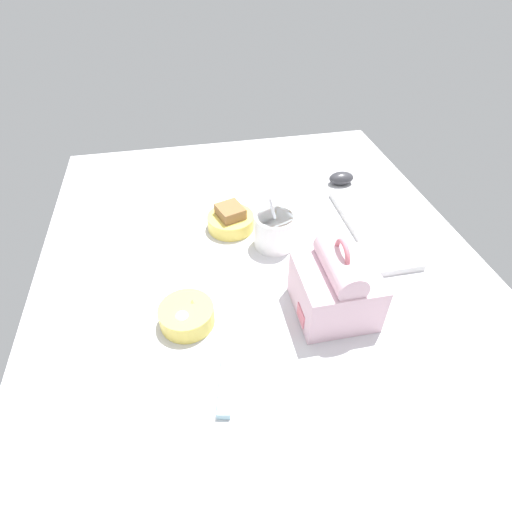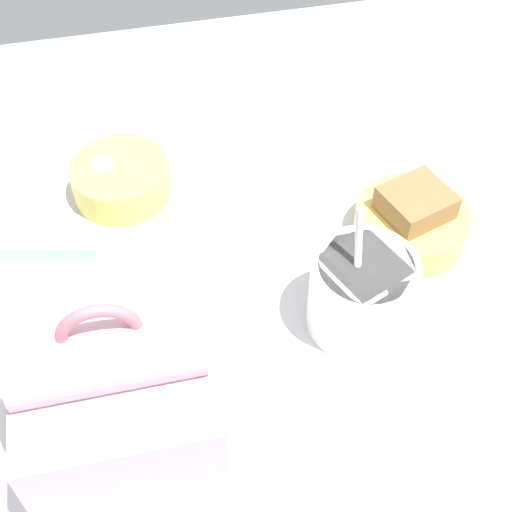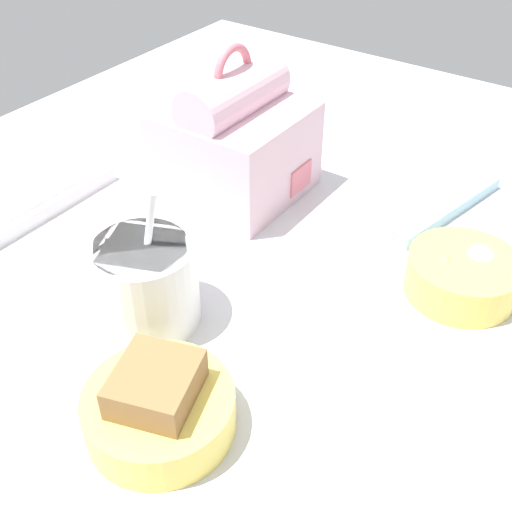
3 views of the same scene
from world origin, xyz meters
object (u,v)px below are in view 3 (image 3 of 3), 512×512
at_px(bento_bowl_sandwich, 159,407).
at_px(soup_cup, 145,281).
at_px(bento_bowl_snacks, 462,275).
at_px(chopstick_case, 448,208).
at_px(lunch_bag, 235,141).

bearing_deg(bento_bowl_sandwich, soup_cup, 46.78).
distance_m(soup_cup, bento_bowl_snacks, 0.33).
bearing_deg(chopstick_case, soup_cup, 153.24).
relative_size(lunch_bag, bento_bowl_sandwich, 1.52).
height_order(lunch_bag, soup_cup, lunch_bag).
xyz_separation_m(lunch_bag, soup_cup, (-0.25, -0.07, -0.02)).
height_order(soup_cup, chopstick_case, soup_cup).
bearing_deg(soup_cup, lunch_bag, 16.40).
height_order(lunch_bag, chopstick_case, lunch_bag).
relative_size(bento_bowl_sandwich, bento_bowl_snacks, 1.09).
xyz_separation_m(lunch_bag, bento_bowl_sandwich, (-0.34, -0.17, -0.05)).
bearing_deg(lunch_bag, soup_cup, -163.60).
relative_size(bento_bowl_snacks, chopstick_case, 0.59).
bearing_deg(bento_bowl_snacks, soup_cup, 131.93).
relative_size(bento_bowl_sandwich, chopstick_case, 0.64).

